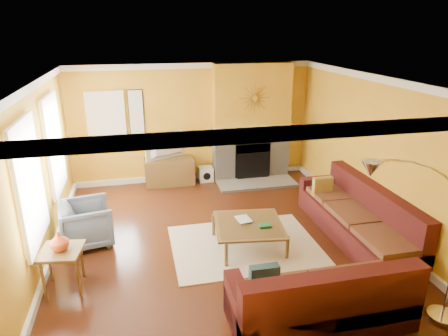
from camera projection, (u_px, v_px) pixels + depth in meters
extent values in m
cube|color=#572612|center=(220.00, 239.00, 6.88)|extent=(5.50, 6.00, 0.02)
cube|color=white|center=(220.00, 79.00, 5.97)|extent=(5.50, 6.00, 0.02)
cube|color=gold|center=(192.00, 123.00, 9.19)|extent=(5.50, 0.02, 2.70)
cube|color=gold|center=(289.00, 270.00, 3.66)|extent=(5.50, 0.02, 2.70)
cube|color=gold|center=(37.00, 179.00, 5.85)|extent=(0.02, 6.00, 2.70)
cube|color=gold|center=(374.00, 154.00, 7.00)|extent=(0.02, 6.00, 2.70)
cube|color=white|center=(53.00, 144.00, 7.00)|extent=(0.06, 1.22, 1.72)
cube|color=white|center=(28.00, 184.00, 5.26)|extent=(0.06, 1.22, 1.72)
cube|color=white|center=(106.00, 119.00, 8.68)|extent=(0.82, 0.06, 1.22)
cube|color=white|center=(136.00, 115.00, 8.81)|extent=(0.34, 0.04, 1.14)
cube|color=white|center=(254.00, 129.00, 9.09)|extent=(1.92, 0.22, 0.08)
cube|color=gray|center=(257.00, 183.00, 9.22)|extent=(1.80, 0.70, 0.06)
cube|color=beige|center=(245.00, 245.00, 6.67)|extent=(2.40, 1.80, 0.02)
cube|color=brown|center=(170.00, 171.00, 9.18)|extent=(1.11, 0.50, 0.61)
imported|color=black|center=(168.00, 146.00, 8.97)|extent=(1.00, 0.55, 0.60)
cube|color=white|center=(206.00, 174.00, 9.43)|extent=(0.33, 0.33, 0.33)
imported|color=slate|center=(86.00, 223.00, 6.62)|extent=(0.94, 0.93, 0.74)
imported|color=#DB521F|center=(59.00, 241.00, 5.35)|extent=(0.29, 0.29, 0.27)
imported|color=white|center=(237.00, 221.00, 6.56)|extent=(0.26, 0.32, 0.03)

